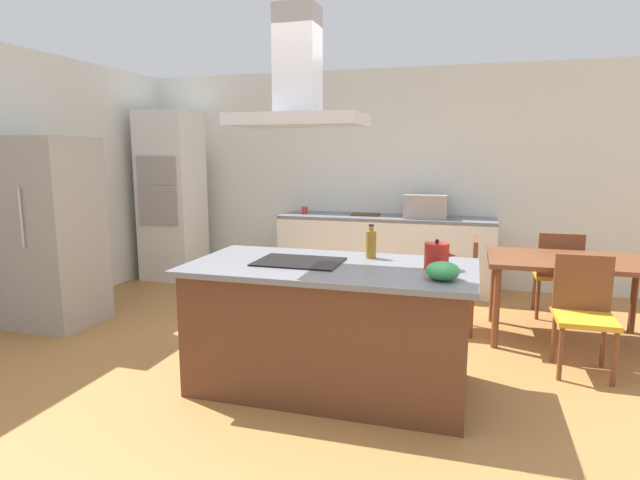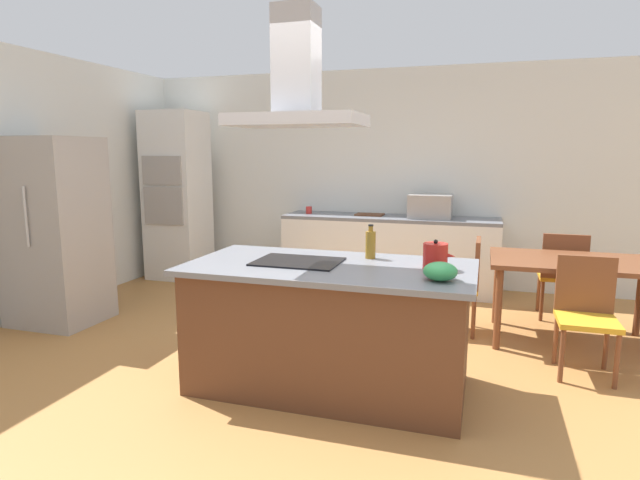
% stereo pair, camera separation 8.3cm
% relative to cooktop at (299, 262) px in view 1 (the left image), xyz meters
% --- Properties ---
extents(ground, '(16.00, 16.00, 0.00)m').
position_rel_cooktop_xyz_m(ground, '(0.23, 1.50, -0.91)').
color(ground, '#AD753D').
extents(wall_back, '(7.20, 0.10, 2.70)m').
position_rel_cooktop_xyz_m(wall_back, '(0.23, 3.25, 0.44)').
color(wall_back, silver).
rests_on(wall_back, ground).
extents(wall_left, '(0.10, 8.80, 2.70)m').
position_rel_cooktop_xyz_m(wall_left, '(-3.22, 1.00, 0.44)').
color(wall_left, silver).
rests_on(wall_left, ground).
extents(kitchen_island, '(1.99, 1.03, 0.90)m').
position_rel_cooktop_xyz_m(kitchen_island, '(0.23, 0.00, -0.45)').
color(kitchen_island, '#59331E').
rests_on(kitchen_island, ground).
extents(cooktop, '(0.60, 0.44, 0.01)m').
position_rel_cooktop_xyz_m(cooktop, '(0.00, 0.00, 0.00)').
color(cooktop, black).
rests_on(cooktop, kitchen_island).
extents(tea_kettle, '(0.22, 0.16, 0.20)m').
position_rel_cooktop_xyz_m(tea_kettle, '(0.95, 0.07, 0.08)').
color(tea_kettle, '#B21E19').
rests_on(tea_kettle, kitchen_island).
extents(olive_oil_bottle, '(0.08, 0.08, 0.25)m').
position_rel_cooktop_xyz_m(olive_oil_bottle, '(0.46, 0.30, 0.10)').
color(olive_oil_bottle, olive).
rests_on(olive_oil_bottle, kitchen_island).
extents(mixing_bowl, '(0.21, 0.21, 0.11)m').
position_rel_cooktop_xyz_m(mixing_bowl, '(1.01, -0.24, 0.05)').
color(mixing_bowl, '#33934C').
rests_on(mixing_bowl, kitchen_island).
extents(back_counter, '(2.61, 0.62, 0.90)m').
position_rel_cooktop_xyz_m(back_counter, '(0.15, 2.88, -0.46)').
color(back_counter, silver).
rests_on(back_counter, ground).
extents(countertop_microwave, '(0.50, 0.38, 0.28)m').
position_rel_cooktop_xyz_m(countertop_microwave, '(0.63, 2.88, 0.13)').
color(countertop_microwave, '#9E9993').
rests_on(countertop_microwave, back_counter).
extents(coffee_mug_red, '(0.08, 0.08, 0.09)m').
position_rel_cooktop_xyz_m(coffee_mug_red, '(-0.89, 2.88, 0.04)').
color(coffee_mug_red, red).
rests_on(coffee_mug_red, back_counter).
extents(cutting_board, '(0.34, 0.24, 0.02)m').
position_rel_cooktop_xyz_m(cutting_board, '(-0.11, 2.93, 0.00)').
color(cutting_board, '#59331E').
rests_on(cutting_board, back_counter).
extents(wall_oven_stack, '(0.70, 0.66, 2.20)m').
position_rel_cooktop_xyz_m(wall_oven_stack, '(-2.67, 2.65, 0.20)').
color(wall_oven_stack, silver).
rests_on(wall_oven_stack, ground).
extents(refrigerator, '(0.80, 0.73, 1.82)m').
position_rel_cooktop_xyz_m(refrigerator, '(-2.75, 0.61, 0.00)').
color(refrigerator, '#9E9993').
rests_on(refrigerator, ground).
extents(dining_table, '(1.40, 0.90, 0.75)m').
position_rel_cooktop_xyz_m(dining_table, '(2.02, 1.50, -0.24)').
color(dining_table, brown).
rests_on(dining_table, ground).
extents(chair_facing_island, '(0.42, 0.42, 0.89)m').
position_rel_cooktop_xyz_m(chair_facing_island, '(2.02, 0.83, -0.40)').
color(chair_facing_island, gold).
rests_on(chair_facing_island, ground).
extents(chair_facing_back_wall, '(0.42, 0.42, 0.89)m').
position_rel_cooktop_xyz_m(chair_facing_back_wall, '(2.02, 2.16, -0.40)').
color(chair_facing_back_wall, gold).
rests_on(chair_facing_back_wall, ground).
extents(chair_at_left_end, '(0.42, 0.42, 0.89)m').
position_rel_cooktop_xyz_m(chair_at_left_end, '(1.11, 1.50, -0.40)').
color(chair_at_left_end, gold).
rests_on(chair_at_left_end, ground).
extents(range_hood, '(0.90, 0.55, 0.78)m').
position_rel_cooktop_xyz_m(range_hood, '(0.00, 0.00, 1.20)').
color(range_hood, '#ADADB2').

